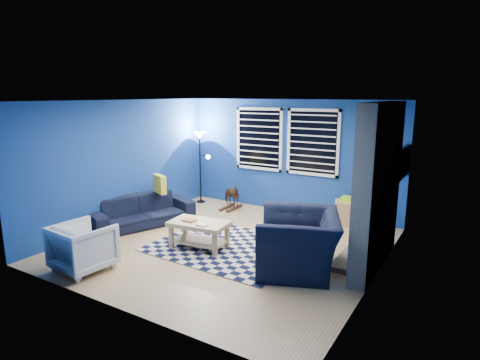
{
  "coord_description": "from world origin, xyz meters",
  "views": [
    {
      "loc": [
        3.63,
        -5.58,
        2.61
      ],
      "look_at": [
        0.06,
        0.3,
        1.13
      ],
      "focal_mm": 30.0,
      "sensor_mm": 36.0,
      "label": 1
    }
  ],
  "objects_px": {
    "tv": "(403,163)",
    "floor_lamp": "(200,145)",
    "rocking_horse": "(231,195)",
    "armchair_big": "(299,242)",
    "armchair_bent": "(83,247)",
    "coffee_table": "(199,229)",
    "cabinet": "(349,212)",
    "sofa": "(141,211)"
  },
  "relations": [
    {
      "from": "armchair_bent",
      "to": "floor_lamp",
      "type": "xyz_separation_m",
      "value": [
        -0.8,
        4.03,
        1.05
      ]
    },
    {
      "from": "tv",
      "to": "rocking_horse",
      "type": "bearing_deg",
      "value": -179.01
    },
    {
      "from": "tv",
      "to": "rocking_horse",
      "type": "relative_size",
      "value": 1.64
    },
    {
      "from": "cabinet",
      "to": "tv",
      "type": "bearing_deg",
      "value": -31.01
    },
    {
      "from": "sofa",
      "to": "coffee_table",
      "type": "bearing_deg",
      "value": -81.42
    },
    {
      "from": "armchair_big",
      "to": "coffee_table",
      "type": "height_order",
      "value": "armchair_big"
    },
    {
      "from": "sofa",
      "to": "floor_lamp",
      "type": "relative_size",
      "value": 1.2
    },
    {
      "from": "sofa",
      "to": "armchair_bent",
      "type": "xyz_separation_m",
      "value": [
        0.77,
        -1.97,
        0.06
      ]
    },
    {
      "from": "tv",
      "to": "floor_lamp",
      "type": "distance_m",
      "value": 4.58
    },
    {
      "from": "rocking_horse",
      "to": "sofa",
      "type": "bearing_deg",
      "value": 176.43
    },
    {
      "from": "floor_lamp",
      "to": "rocking_horse",
      "type": "bearing_deg",
      "value": -7.93
    },
    {
      "from": "armchair_big",
      "to": "rocking_horse",
      "type": "xyz_separation_m",
      "value": [
        -2.62,
        2.2,
        -0.11
      ]
    },
    {
      "from": "armchair_bent",
      "to": "cabinet",
      "type": "relative_size",
      "value": 1.2
    },
    {
      "from": "coffee_table",
      "to": "sofa",
      "type": "bearing_deg",
      "value": 167.58
    },
    {
      "from": "tv",
      "to": "armchair_bent",
      "type": "xyz_separation_m",
      "value": [
        -3.77,
        -3.96,
        -1.04
      ]
    },
    {
      "from": "armchair_bent",
      "to": "coffee_table",
      "type": "distance_m",
      "value": 1.86
    },
    {
      "from": "rocking_horse",
      "to": "cabinet",
      "type": "bearing_deg",
      "value": -61.59
    },
    {
      "from": "armchair_big",
      "to": "floor_lamp",
      "type": "relative_size",
      "value": 0.78
    },
    {
      "from": "coffee_table",
      "to": "floor_lamp",
      "type": "xyz_separation_m",
      "value": [
        -1.77,
        2.44,
        1.07
      ]
    },
    {
      "from": "rocking_horse",
      "to": "floor_lamp",
      "type": "bearing_deg",
      "value": 103.77
    },
    {
      "from": "armchair_bent",
      "to": "cabinet",
      "type": "height_order",
      "value": "armchair_bent"
    },
    {
      "from": "armchair_big",
      "to": "rocking_horse",
      "type": "bearing_deg",
      "value": -152.27
    },
    {
      "from": "tv",
      "to": "coffee_table",
      "type": "bearing_deg",
      "value": -139.77
    },
    {
      "from": "armchair_big",
      "to": "coffee_table",
      "type": "relative_size",
      "value": 1.27
    },
    {
      "from": "tv",
      "to": "armchair_bent",
      "type": "distance_m",
      "value": 5.57
    },
    {
      "from": "tv",
      "to": "armchair_bent",
      "type": "relative_size",
      "value": 1.26
    },
    {
      "from": "sofa",
      "to": "armchair_big",
      "type": "xyz_separation_m",
      "value": [
        3.53,
        -0.27,
        0.13
      ]
    },
    {
      "from": "rocking_horse",
      "to": "cabinet",
      "type": "relative_size",
      "value": 0.92
    },
    {
      "from": "sofa",
      "to": "cabinet",
      "type": "relative_size",
      "value": 3.13
    },
    {
      "from": "armchair_bent",
      "to": "floor_lamp",
      "type": "distance_m",
      "value": 4.24
    },
    {
      "from": "armchair_bent",
      "to": "rocking_horse",
      "type": "relative_size",
      "value": 1.3
    },
    {
      "from": "sofa",
      "to": "floor_lamp",
      "type": "xyz_separation_m",
      "value": [
        -0.03,
        2.06,
        1.11
      ]
    },
    {
      "from": "floor_lamp",
      "to": "sofa",
      "type": "bearing_deg",
      "value": -89.15
    },
    {
      "from": "armchair_big",
      "to": "rocking_horse",
      "type": "distance_m",
      "value": 3.42
    },
    {
      "from": "coffee_table",
      "to": "cabinet",
      "type": "relative_size",
      "value": 1.6
    },
    {
      "from": "sofa",
      "to": "floor_lamp",
      "type": "bearing_deg",
      "value": 21.85
    },
    {
      "from": "rocking_horse",
      "to": "armchair_big",
      "type": "bearing_deg",
      "value": -108.27
    },
    {
      "from": "coffee_table",
      "to": "tv",
      "type": "bearing_deg",
      "value": 40.23
    },
    {
      "from": "rocking_horse",
      "to": "tv",
      "type": "bearing_deg",
      "value": -67.31
    },
    {
      "from": "sofa",
      "to": "cabinet",
      "type": "distance_m",
      "value": 4.21
    },
    {
      "from": "armchair_bent",
      "to": "cabinet",
      "type": "xyz_separation_m",
      "value": [
        2.8,
        4.21,
        -0.11
      ]
    },
    {
      "from": "tv",
      "to": "floor_lamp",
      "type": "height_order",
      "value": "floor_lamp"
    }
  ]
}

